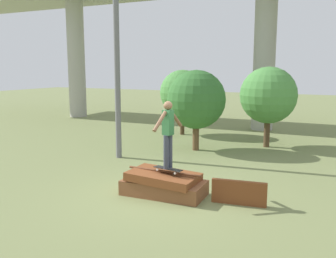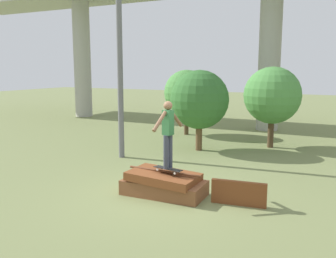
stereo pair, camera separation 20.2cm
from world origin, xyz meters
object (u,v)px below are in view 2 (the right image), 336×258
(skater, at_px, (168,130))
(utility_pole, at_px, (119,41))
(skateboard, at_px, (168,169))
(tree_mid_back, at_px, (187,93))
(tree_behind_left, at_px, (199,100))
(tree_behind_right, at_px, (272,96))

(skater, height_order, utility_pole, utility_pole)
(skateboard, xyz_separation_m, tree_mid_back, (-3.28, 8.26, 1.31))
(skater, bearing_deg, tree_mid_back, 111.66)
(skateboard, distance_m, tree_behind_left, 5.64)
(tree_behind_right, xyz_separation_m, tree_mid_back, (-4.26, 1.12, -0.08))
(skater, xyz_separation_m, tree_behind_right, (0.98, 7.14, 0.40))
(utility_pole, height_order, tree_behind_right, utility_pole)
(tree_behind_right, bearing_deg, skateboard, -97.81)
(utility_pole, bearing_deg, skater, -40.85)
(skater, distance_m, tree_behind_right, 7.22)
(skateboard, bearing_deg, skater, -14.04)
(utility_pole, xyz_separation_m, tree_behind_left, (2.02, 2.36, -2.12))
(utility_pole, height_order, tree_behind_left, utility_pole)
(tree_behind_left, bearing_deg, utility_pole, -130.61)
(skater, bearing_deg, tree_behind_left, 104.70)
(tree_mid_back, bearing_deg, utility_pole, -91.48)
(tree_behind_right, bearing_deg, skater, -97.81)
(tree_behind_left, xyz_separation_m, tree_behind_right, (2.37, 1.82, 0.12))
(skater, relative_size, tree_mid_back, 0.54)
(tree_behind_left, relative_size, tree_mid_back, 1.01)
(skateboard, height_order, tree_mid_back, tree_mid_back)
(utility_pole, bearing_deg, tree_behind_right, 43.58)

